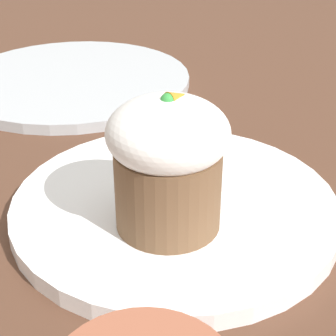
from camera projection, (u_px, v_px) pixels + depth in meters
ground_plane at (175, 214)px, 0.46m from camera, size 4.00×4.00×0.00m
dessert_plate at (175, 207)px, 0.46m from camera, size 0.27×0.27×0.01m
carrot_cake at (168, 161)px, 0.40m from camera, size 0.09×0.09×0.11m
spoon at (164, 184)px, 0.47m from camera, size 0.05×0.12×0.01m
side_plate at (74, 80)px, 0.72m from camera, size 0.29×0.29×0.01m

